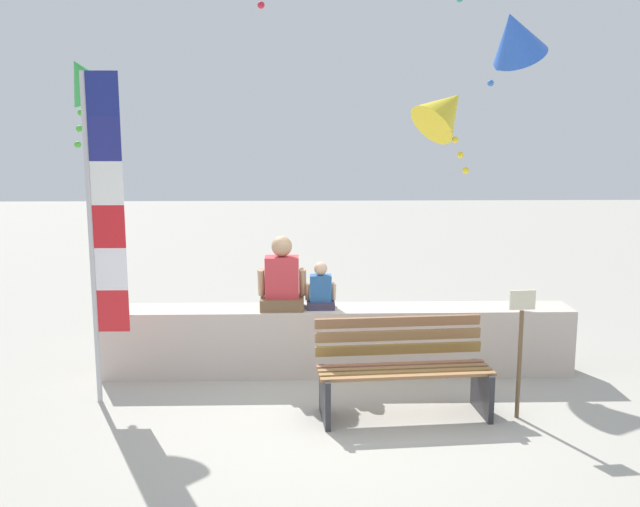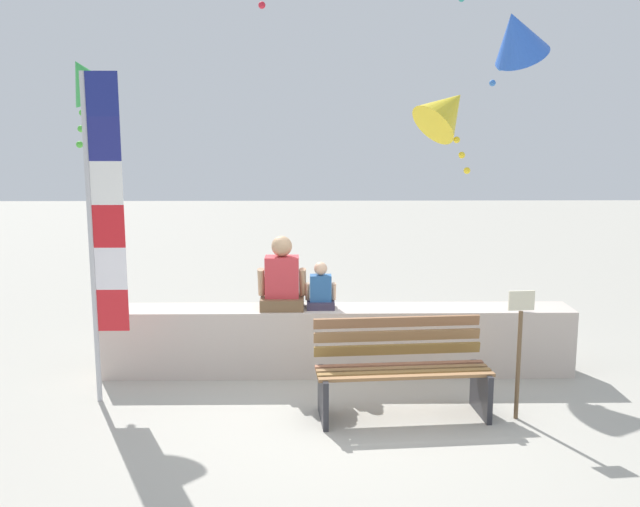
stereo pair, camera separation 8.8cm
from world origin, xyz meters
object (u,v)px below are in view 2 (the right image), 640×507
(kite_yellow, at_px, (447,110))
(kite_green, at_px, (86,80))
(park_bench, at_px, (401,371))
(flag_banner, at_px, (101,220))
(sign_post, at_px, (519,343))
(person_adult, at_px, (282,280))
(kite_blue, at_px, (517,35))
(person_child, at_px, (321,290))

(kite_yellow, height_order, kite_green, kite_green)
(park_bench, bearing_deg, flag_banner, 172.60)
(sign_post, bearing_deg, kite_yellow, 94.95)
(person_adult, height_order, kite_blue, kite_blue)
(park_bench, distance_m, kite_green, 4.65)
(person_child, bearing_deg, sign_post, -35.56)
(flag_banner, bearing_deg, kite_yellow, 30.29)
(person_child, relative_size, sign_post, 0.42)
(park_bench, bearing_deg, kite_yellow, 71.72)
(kite_blue, bearing_deg, person_adult, -156.05)
(kite_green, bearing_deg, person_child, -12.50)
(park_bench, height_order, sign_post, sign_post)
(flag_banner, relative_size, kite_yellow, 2.69)
(kite_yellow, xyz_separation_m, kite_blue, (0.78, -0.12, 0.87))
(kite_yellow, height_order, kite_blue, kite_blue)
(person_child, relative_size, kite_green, 0.48)
(park_bench, relative_size, kite_blue, 1.52)
(park_bench, distance_m, kite_blue, 4.40)
(sign_post, bearing_deg, flag_banner, 172.74)
(park_bench, height_order, kite_yellow, kite_yellow)
(flag_banner, height_order, kite_blue, kite_blue)
(kite_green, bearing_deg, flag_banner, -70.38)
(person_adult, relative_size, kite_yellow, 0.67)
(park_bench, distance_m, flag_banner, 3.18)
(person_child, relative_size, kite_blue, 0.47)
(person_child, height_order, kite_blue, kite_blue)
(flag_banner, xyz_separation_m, kite_green, (-0.48, 1.36, 1.38))
(park_bench, xyz_separation_m, kite_yellow, (0.83, 2.51, 2.46))
(person_adult, height_order, kite_yellow, kite_yellow)
(park_bench, xyz_separation_m, person_adult, (-1.16, 1.16, 0.62))
(person_child, bearing_deg, park_bench, -57.40)
(park_bench, relative_size, kite_green, 1.54)
(park_bench, height_order, person_adult, person_adult)
(park_bench, relative_size, person_child, 3.24)
(kite_yellow, relative_size, sign_post, 0.97)
(person_child, bearing_deg, kite_yellow, 40.77)
(sign_post, bearing_deg, kite_green, 157.02)
(kite_yellow, distance_m, kite_blue, 1.18)
(kite_green, relative_size, sign_post, 0.88)
(person_adult, xyz_separation_m, kite_blue, (2.77, 1.23, 2.70))
(flag_banner, distance_m, kite_blue, 5.25)
(flag_banner, height_order, sign_post, flag_banner)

